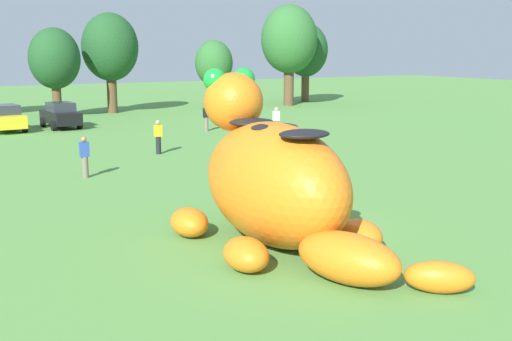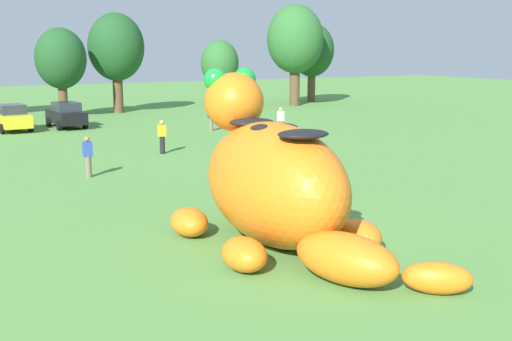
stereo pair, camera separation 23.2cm
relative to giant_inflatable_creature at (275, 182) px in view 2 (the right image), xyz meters
The scene contains 13 objects.
ground_plane 2.02m from the giant_inflatable_creature, 19.43° to the left, with size 160.00×160.00×0.00m, color #568E42.
giant_inflatable_creature is the anchor object (origin of this frame).
car_yellow 28.57m from the giant_inflatable_creature, 95.84° to the left, with size 2.23×4.24×1.72m.
car_black 28.48m from the giant_inflatable_creature, 88.84° to the left, with size 2.16×4.21×1.72m.
tree_centre 35.05m from the giant_inflatable_creature, 87.12° to the left, with size 3.83×3.83×6.79m.
tree_centre_right 37.23m from the giant_inflatable_creature, 79.85° to the left, with size 4.55×4.55×8.08m.
tree_mid_right 39.94m from the giant_inflatable_creature, 66.50° to the left, with size 3.37×3.37×5.98m.
tree_right 42.01m from the giant_inflatable_creature, 56.91° to the left, with size 5.17×5.17×9.18m.
tree_far_right 46.18m from the giant_inflatable_creature, 54.90° to the left, with size 4.33×4.33×7.68m.
spectator_near_inflatable 15.57m from the giant_inflatable_creature, 80.82° to the left, with size 0.38×0.26×1.71m.
spectator_mid_field 11.52m from the giant_inflatable_creature, 101.33° to the left, with size 0.38×0.26×1.71m.
spectator_by_cars 23.74m from the giant_inflatable_creature, 69.38° to the left, with size 0.38×0.26×1.71m.
spectator_wandering 21.53m from the giant_inflatable_creature, 58.44° to the left, with size 0.38×0.26×1.71m.
Camera 2 is at (-9.35, -14.44, 5.23)m, focal length 43.61 mm.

